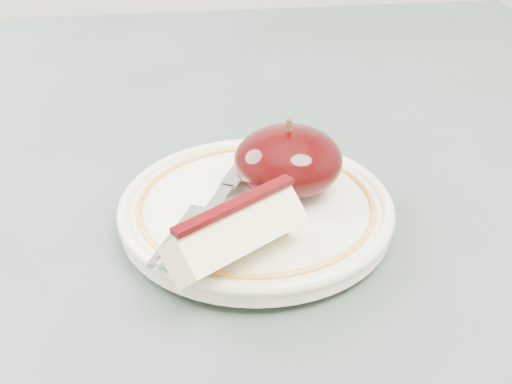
{
  "coord_description": "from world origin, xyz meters",
  "views": [
    {
      "loc": [
        0.02,
        -0.43,
        1.03
      ],
      "look_at": [
        0.07,
        -0.03,
        0.78
      ],
      "focal_mm": 50.0,
      "sensor_mm": 36.0,
      "label": 1
    }
  ],
  "objects": [
    {
      "name": "apple_half",
      "position": [
        0.09,
        -0.01,
        0.79
      ],
      "size": [
        0.07,
        0.07,
        0.05
      ],
      "color": "black",
      "rests_on": "plate"
    },
    {
      "name": "table",
      "position": [
        0.0,
        0.0,
        0.66
      ],
      "size": [
        0.9,
        0.9,
        0.75
      ],
      "color": "brown",
      "rests_on": "ground"
    },
    {
      "name": "apple_wedge",
      "position": [
        0.05,
        -0.09,
        0.79
      ],
      "size": [
        0.09,
        0.08,
        0.04
      ],
      "rotation": [
        0.0,
        0.0,
        0.61
      ],
      "color": "beige",
      "rests_on": "plate"
    },
    {
      "name": "fork",
      "position": [
        0.05,
        -0.02,
        0.77
      ],
      "size": [
        0.11,
        0.19,
        0.0
      ],
      "rotation": [
        0.0,
        0.0,
        1.12
      ],
      "color": "gray",
      "rests_on": "plate"
    },
    {
      "name": "plate",
      "position": [
        0.07,
        -0.03,
        0.76
      ],
      "size": [
        0.19,
        0.19,
        0.02
      ],
      "color": "beige",
      "rests_on": "table"
    }
  ]
}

